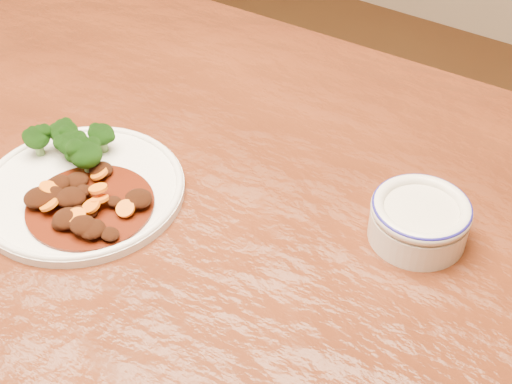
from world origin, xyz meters
The scene contains 5 objects.
dining_table centered at (0.00, 0.00, 0.67)m, with size 1.53×0.95×0.75m.
dinner_plate centered at (-0.05, -0.06, 0.76)m, with size 0.25×0.25×0.02m.
broccoli_florets centered at (-0.10, -0.02, 0.79)m, with size 0.11×0.08×0.04m.
mince_stew centered at (-0.02, -0.09, 0.77)m, with size 0.15×0.15×0.03m.
dip_bowl centered at (0.31, 0.10, 0.78)m, with size 0.11×0.11×0.05m.
Camera 1 is at (0.49, -0.47, 1.32)m, focal length 50.00 mm.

